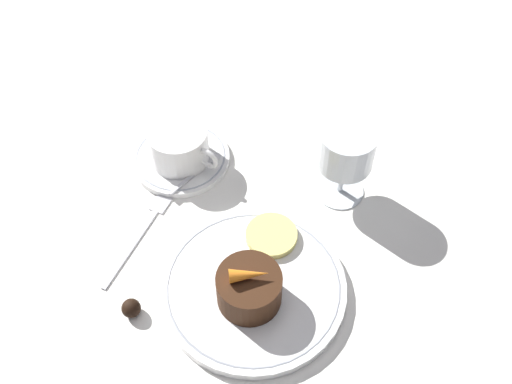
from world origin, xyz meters
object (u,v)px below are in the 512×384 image
Objects in this scene: coffee_cup at (179,144)px; fork at (148,222)px; dinner_plate at (253,287)px; dessert_cake at (249,288)px; wine_glass at (343,151)px.

coffee_cup is 0.12m from fork.
coffee_cup reaches higher than fork.
dinner_plate is 2.07× the size of coffee_cup.
dinner_plate is 2.94× the size of dessert_cake.
dinner_plate is 1.28× the size of fork.
fork is at bearing -74.97° from coffee_cup.
dessert_cake is at bearing -32.50° from coffee_cup.
coffee_cup reaches higher than dinner_plate.
dinner_plate is at bearing -92.27° from wine_glass.
fork is 0.19m from dessert_cake.
dessert_cake is at bearing -71.72° from dinner_plate.
wine_glass reaches higher than dinner_plate.
coffee_cup is at bearing 147.50° from dessert_cake.
coffee_cup is 0.62× the size of fork.
wine_glass reaches higher than dessert_cake.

